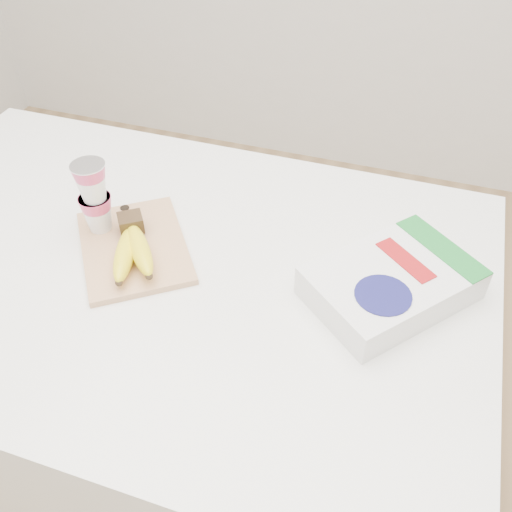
{
  "coord_description": "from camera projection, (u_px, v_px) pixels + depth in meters",
  "views": [
    {
      "loc": [
        0.46,
        -0.72,
        1.75
      ],
      "look_at": [
        0.2,
        0.03,
        1.03
      ],
      "focal_mm": 40.0,
      "sensor_mm": 36.0,
      "label": 1
    }
  ],
  "objects": [
    {
      "name": "room",
      "position": [
        125.0,
        87.0,
        0.88
      ],
      "size": [
        4.0,
        4.0,
        4.0
      ],
      "color": "tan",
      "rests_on": "ground"
    },
    {
      "name": "yogurt_stack",
      "position": [
        94.0,
        195.0,
        1.12
      ],
      "size": [
        0.07,
        0.07,
        0.16
      ],
      "color": "white",
      "rests_on": "cutting_board"
    },
    {
      "name": "bananas",
      "position": [
        132.0,
        248.0,
        1.1
      ],
      "size": [
        0.16,
        0.2,
        0.06
      ],
      "color": "#382816",
      "rests_on": "cutting_board"
    },
    {
      "name": "cereal_box",
      "position": [
        391.0,
        283.0,
        1.03
      ],
      "size": [
        0.34,
        0.35,
        0.06
      ],
      "rotation": [
        0.0,
        0.0,
        -0.7
      ],
      "color": "white",
      "rests_on": "table"
    },
    {
      "name": "table",
      "position": [
        177.0,
        401.0,
        1.46
      ],
      "size": [
        1.32,
        0.88,
        0.99
      ],
      "primitive_type": "cube",
      "color": "white",
      "rests_on": "ground"
    },
    {
      "name": "cutting_board",
      "position": [
        134.0,
        247.0,
        1.14
      ],
      "size": [
        0.32,
        0.34,
        0.01
      ],
      "primitive_type": "cube",
      "rotation": [
        0.0,
        0.0,
        0.63
      ],
      "color": "tan",
      "rests_on": "table"
    }
  ]
}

